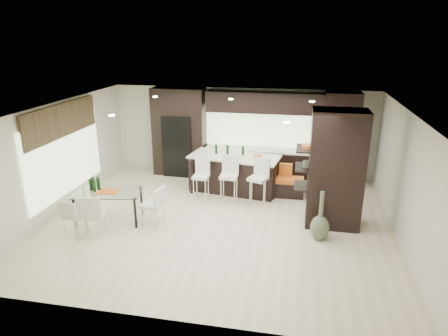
% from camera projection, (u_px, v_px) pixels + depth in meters
% --- Properties ---
extents(ground, '(8.00, 8.00, 0.00)m').
position_uv_depth(ground, '(219.00, 222.00, 9.48)').
color(ground, beige).
rests_on(ground, ground).
extents(back_wall, '(8.00, 0.02, 2.70)m').
position_uv_depth(back_wall, '(242.00, 132.00, 12.30)').
color(back_wall, beige).
rests_on(back_wall, ground).
extents(left_wall, '(0.02, 7.00, 2.70)m').
position_uv_depth(left_wall, '(59.00, 158.00, 9.77)').
color(left_wall, beige).
rests_on(left_wall, ground).
extents(right_wall, '(0.02, 7.00, 2.70)m').
position_uv_depth(right_wall, '(406.00, 180.00, 8.33)').
color(right_wall, beige).
rests_on(right_wall, ground).
extents(ceiling, '(8.00, 7.00, 0.02)m').
position_uv_depth(ceiling, '(219.00, 109.00, 8.61)').
color(ceiling, white).
rests_on(ceiling, ground).
extents(window_left, '(0.04, 3.20, 1.90)m').
position_uv_depth(window_left, '(65.00, 156.00, 9.95)').
color(window_left, '#B2D199').
rests_on(window_left, left_wall).
extents(window_back, '(3.40, 0.04, 1.20)m').
position_uv_depth(window_back, '(261.00, 127.00, 12.09)').
color(window_back, '#B2D199').
rests_on(window_back, back_wall).
extents(stone_accent, '(0.08, 3.00, 0.80)m').
position_uv_depth(stone_accent, '(62.00, 120.00, 9.65)').
color(stone_accent, brown).
rests_on(stone_accent, left_wall).
extents(ceiling_spots, '(4.00, 3.00, 0.02)m').
position_uv_depth(ceiling_spots, '(221.00, 108.00, 8.85)').
color(ceiling_spots, white).
rests_on(ceiling_spots, ceiling).
extents(back_cabinetry, '(6.80, 0.68, 2.70)m').
position_uv_depth(back_cabinetry, '(257.00, 135.00, 11.90)').
color(back_cabinetry, black).
rests_on(back_cabinetry, ground).
extents(refrigerator, '(0.90, 0.68, 1.90)m').
position_uv_depth(refrigerator, '(180.00, 145.00, 12.42)').
color(refrigerator, black).
rests_on(refrigerator, ground).
extents(partition_column, '(1.20, 0.80, 2.70)m').
position_uv_depth(partition_column, '(336.00, 169.00, 8.95)').
color(partition_column, black).
rests_on(partition_column, ground).
extents(kitchen_island, '(2.60, 1.43, 1.03)m').
position_uv_depth(kitchen_island, '(234.00, 173.00, 11.21)').
color(kitchen_island, black).
rests_on(kitchen_island, ground).
extents(stool_left, '(0.41, 0.41, 0.90)m').
position_uv_depth(stool_left, '(201.00, 184.00, 10.59)').
color(stool_left, silver).
rests_on(stool_left, ground).
extents(stool_mid, '(0.45, 0.45, 1.00)m').
position_uv_depth(stool_mid, '(229.00, 184.00, 10.42)').
color(stool_mid, silver).
rests_on(stool_mid, ground).
extents(stool_right, '(0.56, 0.56, 0.98)m').
position_uv_depth(stool_right, '(258.00, 187.00, 10.29)').
color(stool_right, silver).
rests_on(stool_right, ground).
extents(bench, '(1.34, 0.52, 0.51)m').
position_uv_depth(bench, '(279.00, 186.00, 10.96)').
color(bench, black).
rests_on(bench, ground).
extents(floor_vase, '(0.45, 0.45, 1.11)m').
position_uv_depth(floor_vase, '(321.00, 216.00, 8.51)').
color(floor_vase, '#4B553D').
rests_on(floor_vase, ground).
extents(dining_table, '(1.68, 1.15, 0.74)m').
position_uv_depth(dining_table, '(109.00, 206.00, 9.42)').
color(dining_table, white).
rests_on(dining_table, ground).
extents(chair_near, '(0.61, 0.61, 0.93)m').
position_uv_depth(chair_near, '(93.00, 217.00, 8.68)').
color(chair_near, silver).
rests_on(chair_near, ground).
extents(chair_far, '(0.45, 0.45, 0.76)m').
position_uv_depth(chair_far, '(74.00, 218.00, 8.84)').
color(chair_far, silver).
rests_on(chair_far, ground).
extents(chair_end, '(0.56, 0.56, 0.88)m').
position_uv_depth(chair_end, '(153.00, 207.00, 9.20)').
color(chair_end, silver).
rests_on(chair_end, ground).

